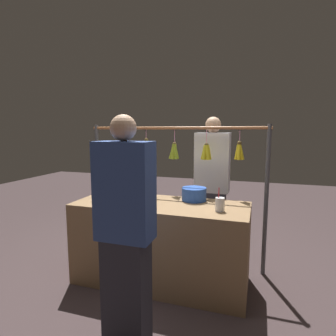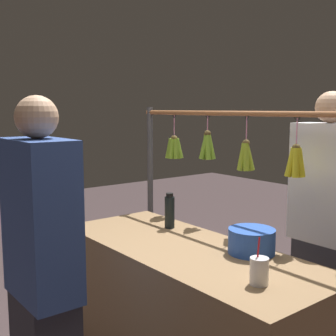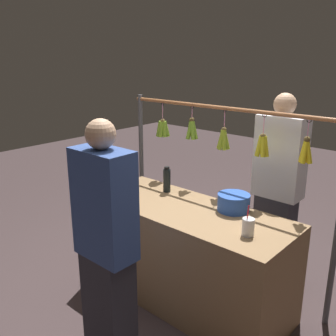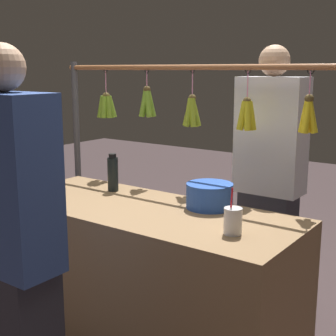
{
  "view_description": "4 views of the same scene",
  "coord_description": "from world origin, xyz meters",
  "px_view_note": "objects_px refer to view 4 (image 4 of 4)",
  "views": [
    {
      "loc": [
        -0.91,
        2.56,
        1.54
      ],
      "look_at": [
        -0.08,
        0.0,
        1.17
      ],
      "focal_mm": 30.3,
      "sensor_mm": 36.0,
      "label": 1
    },
    {
      "loc": [
        -1.79,
        1.54,
        1.58
      ],
      "look_at": [
        0.17,
        0.0,
        1.24
      ],
      "focal_mm": 46.96,
      "sensor_mm": 36.0,
      "label": 2
    },
    {
      "loc": [
        -1.74,
        2.19,
        1.99
      ],
      "look_at": [
        0.2,
        0.0,
        1.11
      ],
      "focal_mm": 41.12,
      "sensor_mm": 36.0,
      "label": 3
    },
    {
      "loc": [
        -1.57,
        1.92,
        1.54
      ],
      "look_at": [
        -0.17,
        0.0,
        1.05
      ],
      "focal_mm": 51.49,
      "sensor_mm": 36.0,
      "label": 4
    }
  ],
  "objects_px": {
    "vendor_person": "(269,187)",
    "customer_person": "(14,260)",
    "blue_bucket": "(210,196)",
    "drink_cup": "(233,221)",
    "water_bottle": "(113,173)"
  },
  "relations": [
    {
      "from": "vendor_person",
      "to": "customer_person",
      "type": "distance_m",
      "value": 1.64
    },
    {
      "from": "water_bottle",
      "to": "customer_person",
      "type": "bearing_deg",
      "value": 112.1
    },
    {
      "from": "blue_bucket",
      "to": "drink_cup",
      "type": "xyz_separation_m",
      "value": [
        -0.3,
        0.3,
        -0.0
      ]
    },
    {
      "from": "drink_cup",
      "to": "vendor_person",
      "type": "xyz_separation_m",
      "value": [
        0.21,
        -0.85,
        -0.05
      ]
    },
    {
      "from": "drink_cup",
      "to": "vendor_person",
      "type": "relative_size",
      "value": 0.12
    },
    {
      "from": "vendor_person",
      "to": "customer_person",
      "type": "height_order",
      "value": "vendor_person"
    },
    {
      "from": "blue_bucket",
      "to": "water_bottle",
      "type": "bearing_deg",
      "value": 2.64
    },
    {
      "from": "blue_bucket",
      "to": "customer_person",
      "type": "height_order",
      "value": "customer_person"
    },
    {
      "from": "customer_person",
      "to": "vendor_person",
      "type": "bearing_deg",
      "value": -101.94
    },
    {
      "from": "water_bottle",
      "to": "vendor_person",
      "type": "relative_size",
      "value": 0.14
    },
    {
      "from": "drink_cup",
      "to": "customer_person",
      "type": "relative_size",
      "value": 0.13
    },
    {
      "from": "water_bottle",
      "to": "drink_cup",
      "type": "height_order",
      "value": "water_bottle"
    },
    {
      "from": "drink_cup",
      "to": "customer_person",
      "type": "bearing_deg",
      "value": 54.05
    },
    {
      "from": "drink_cup",
      "to": "vendor_person",
      "type": "distance_m",
      "value": 0.88
    },
    {
      "from": "water_bottle",
      "to": "vendor_person",
      "type": "bearing_deg",
      "value": -142.45
    }
  ]
}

